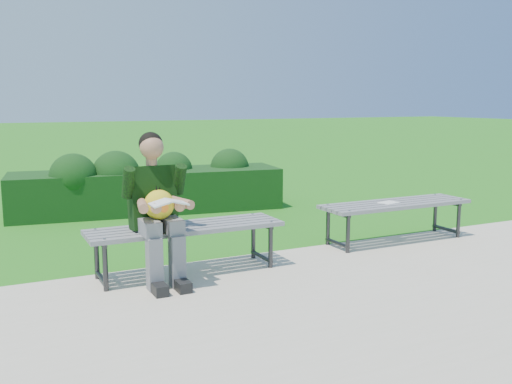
# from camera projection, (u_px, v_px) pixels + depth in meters

# --- Properties ---
(ground) EXTENTS (80.00, 80.00, 0.00)m
(ground) POSITION_uv_depth(u_px,v_px,m) (233.00, 258.00, 5.86)
(ground) COLOR #1F7621
(ground) RESTS_ON ground
(walkway) EXTENTS (30.00, 3.50, 0.02)m
(walkway) POSITION_uv_depth(u_px,v_px,m) (326.00, 314.00, 4.31)
(walkway) COLOR #BBAE9D
(walkway) RESTS_ON ground
(hedge) EXTENTS (3.95, 1.45, 0.91)m
(hedge) POSITION_uv_depth(u_px,v_px,m) (147.00, 185.00, 8.31)
(hedge) COLOR #0D3712
(hedge) RESTS_ON ground
(bench_left) EXTENTS (1.80, 0.50, 0.46)m
(bench_left) POSITION_uv_depth(u_px,v_px,m) (186.00, 231.00, 5.24)
(bench_left) COLOR slate
(bench_left) RESTS_ON walkway
(bench_right) EXTENTS (1.80, 0.50, 0.46)m
(bench_right) POSITION_uv_depth(u_px,v_px,m) (396.00, 207.00, 6.45)
(bench_right) COLOR slate
(bench_right) RESTS_ON walkway
(seated_boy) EXTENTS (0.56, 0.76, 1.31)m
(seated_boy) POSITION_uv_depth(u_px,v_px,m) (156.00, 204.00, 4.98)
(seated_boy) COLOR slate
(seated_boy) RESTS_ON walkway
(paper_sheet) EXTENTS (0.25, 0.21, 0.01)m
(paper_sheet) POSITION_uv_depth(u_px,v_px,m) (389.00, 203.00, 6.40)
(paper_sheet) COLOR white
(paper_sheet) RESTS_ON bench_right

